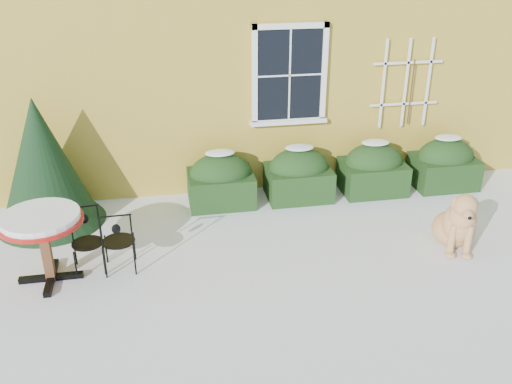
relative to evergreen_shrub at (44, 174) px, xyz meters
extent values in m
plane|color=white|center=(2.96, -2.37, -0.80)|extent=(80.00, 80.00, 0.00)
cube|color=black|center=(3.86, 0.59, 1.18)|extent=(1.05, 0.03, 1.45)
cube|color=white|center=(3.86, 0.58, 1.95)|extent=(1.23, 0.06, 0.09)
cube|color=white|center=(3.86, 0.58, 0.41)|extent=(1.23, 0.06, 0.09)
cube|color=white|center=(3.29, 0.58, 1.18)|extent=(0.09, 0.06, 1.63)
cube|color=white|center=(4.43, 0.58, 1.18)|extent=(0.09, 0.06, 1.63)
cube|color=white|center=(3.86, 0.57, 1.18)|extent=(0.02, 0.02, 1.45)
cube|color=white|center=(3.86, 0.57, 1.18)|extent=(1.05, 0.02, 0.02)
cube|color=white|center=(3.86, 0.58, 0.40)|extent=(1.29, 0.14, 0.07)
cube|color=white|center=(5.46, 0.57, 0.95)|extent=(0.04, 0.03, 1.50)
cube|color=white|center=(5.86, 0.57, 0.95)|extent=(0.04, 0.03, 1.50)
cube|color=white|center=(6.26, 0.57, 0.95)|extent=(0.04, 0.03, 1.50)
cube|color=white|center=(5.86, 0.57, 0.60)|extent=(1.20, 0.03, 0.04)
cube|color=white|center=(5.86, 0.57, 1.30)|extent=(1.20, 0.03, 0.04)
cylinder|color=#472D19|center=(5.96, 0.55, 0.80)|extent=(0.02, 0.02, 1.10)
cube|color=black|center=(2.66, 0.18, -0.54)|extent=(1.05, 0.80, 0.52)
ellipsoid|color=black|center=(2.66, 0.18, -0.27)|extent=(1.00, 0.72, 0.67)
ellipsoid|color=white|center=(2.66, 0.18, 0.09)|extent=(0.47, 0.32, 0.06)
cube|color=black|center=(3.96, 0.18, -0.54)|extent=(1.05, 0.80, 0.52)
ellipsoid|color=black|center=(3.96, 0.18, -0.27)|extent=(1.00, 0.72, 0.67)
ellipsoid|color=white|center=(3.96, 0.18, 0.09)|extent=(0.47, 0.32, 0.06)
cube|color=black|center=(5.26, 0.18, -0.54)|extent=(1.05, 0.80, 0.52)
ellipsoid|color=black|center=(5.26, 0.18, -0.27)|extent=(1.00, 0.72, 0.67)
ellipsoid|color=white|center=(5.26, 0.18, 0.09)|extent=(0.47, 0.32, 0.06)
cube|color=black|center=(6.56, 0.18, -0.54)|extent=(1.05, 0.80, 0.52)
ellipsoid|color=black|center=(6.56, 0.18, -0.27)|extent=(1.00, 0.72, 0.67)
ellipsoid|color=white|center=(6.56, 0.18, 0.09)|extent=(0.47, 0.32, 0.06)
cone|color=black|center=(0.00, 0.00, -0.32)|extent=(1.63, 1.63, 0.95)
cone|color=black|center=(0.00, 0.00, 0.19)|extent=(1.46, 1.46, 1.98)
cube|color=black|center=(0.21, -1.65, -0.76)|extent=(0.80, 0.09, 0.07)
cube|color=black|center=(0.21, -1.65, -0.76)|extent=(0.09, 0.80, 0.07)
cube|color=brown|center=(0.21, -1.65, -0.37)|extent=(0.11, 0.11, 0.86)
cylinder|color=#AD130E|center=(0.21, -1.65, 0.06)|extent=(1.03, 1.03, 0.05)
cylinder|color=white|center=(0.21, -1.65, 0.12)|extent=(0.96, 0.96, 0.08)
cylinder|color=black|center=(1.28, -1.34, -0.59)|extent=(0.02, 0.02, 0.42)
cylinder|color=black|center=(0.91, -1.35, -0.59)|extent=(0.02, 0.02, 0.42)
cylinder|color=black|center=(1.29, -1.71, -0.59)|extent=(0.02, 0.02, 0.42)
cylinder|color=black|center=(0.91, -1.72, -0.59)|extent=(0.02, 0.02, 0.42)
cylinder|color=black|center=(1.10, -1.53, -0.37)|extent=(0.43, 0.43, 0.02)
cylinder|color=black|center=(1.29, -1.71, -0.14)|extent=(0.02, 0.02, 0.47)
cylinder|color=black|center=(0.91, -1.72, -0.14)|extent=(0.02, 0.02, 0.47)
cylinder|color=black|center=(1.10, -1.72, 0.09)|extent=(0.41, 0.03, 0.02)
ellipsoid|color=black|center=(1.10, -1.72, -0.09)|extent=(0.11, 0.03, 0.15)
cylinder|color=black|center=(0.54, -1.68, -0.60)|extent=(0.02, 0.02, 0.40)
cylinder|color=black|center=(0.89, -1.64, -0.60)|extent=(0.02, 0.02, 0.40)
cylinder|color=black|center=(0.50, -1.32, -0.60)|extent=(0.02, 0.02, 0.40)
cylinder|color=black|center=(0.85, -1.28, -0.60)|extent=(0.02, 0.02, 0.40)
cylinder|color=black|center=(0.69, -1.48, -0.39)|extent=(0.41, 0.41, 0.02)
cylinder|color=black|center=(0.50, -1.32, -0.17)|extent=(0.02, 0.02, 0.45)
cylinder|color=black|center=(0.85, -1.28, -0.17)|extent=(0.02, 0.02, 0.45)
cylinder|color=black|center=(0.67, -1.30, 0.05)|extent=(0.39, 0.07, 0.02)
ellipsoid|color=black|center=(0.67, -1.30, -0.13)|extent=(0.11, 0.04, 0.14)
ellipsoid|color=tan|center=(5.78, -1.68, -0.58)|extent=(0.75, 0.79, 0.49)
ellipsoid|color=tan|center=(5.72, -1.90, -0.36)|extent=(0.55, 0.52, 0.61)
sphere|color=tan|center=(5.70, -1.96, -0.22)|extent=(0.37, 0.37, 0.37)
cylinder|color=tan|center=(5.57, -2.02, -0.55)|extent=(0.10, 0.10, 0.49)
cylinder|color=tan|center=(5.79, -2.08, -0.55)|extent=(0.10, 0.10, 0.49)
ellipsoid|color=tan|center=(5.56, -2.07, -0.75)|extent=(0.13, 0.17, 0.08)
ellipsoid|color=tan|center=(5.77, -2.13, -0.75)|extent=(0.13, 0.17, 0.08)
cylinder|color=tan|center=(5.70, -1.97, -0.16)|extent=(0.28, 0.32, 0.26)
sphere|color=tan|center=(5.69, -2.03, -0.02)|extent=(0.32, 0.32, 0.32)
ellipsoid|color=tan|center=(5.65, -2.16, -0.07)|extent=(0.21, 0.28, 0.14)
sphere|color=black|center=(5.62, -2.27, -0.07)|extent=(0.06, 0.06, 0.06)
ellipsoid|color=tan|center=(5.57, -1.95, -0.02)|extent=(0.10, 0.12, 0.20)
ellipsoid|color=tan|center=(5.83, -2.02, -0.02)|extent=(0.10, 0.12, 0.20)
cylinder|color=tan|center=(6.03, -1.50, -0.73)|extent=(0.18, 0.40, 0.09)
camera|label=1|loc=(1.72, -8.20, 3.43)|focal=40.00mm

